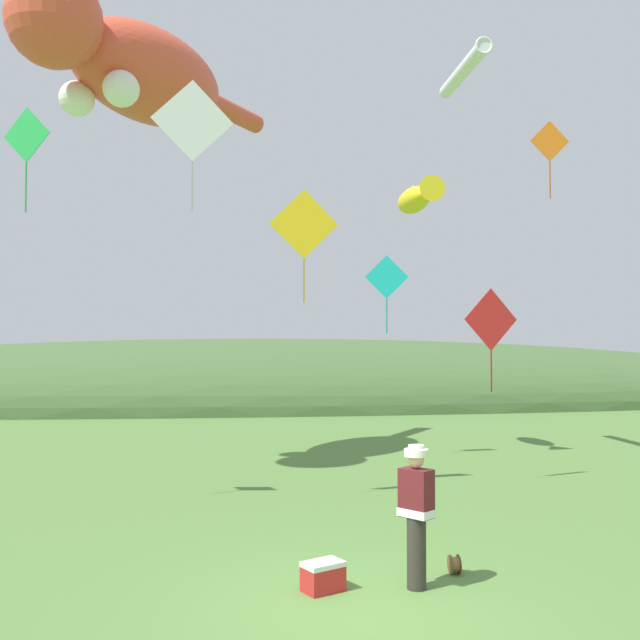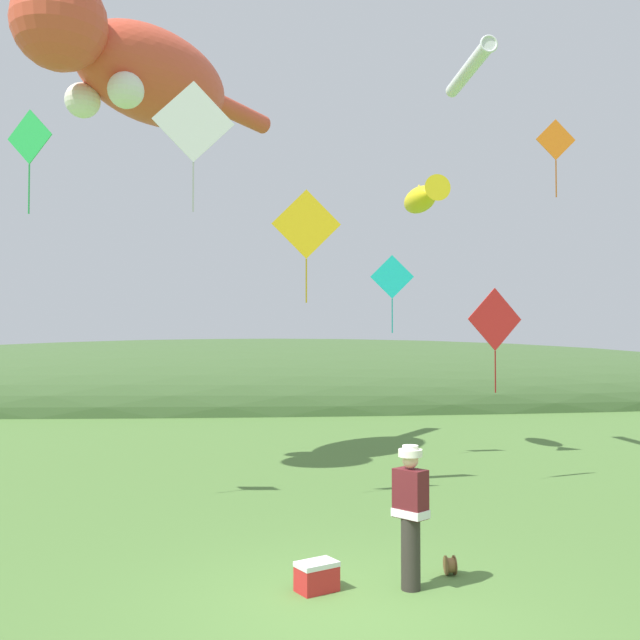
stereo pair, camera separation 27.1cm
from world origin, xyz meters
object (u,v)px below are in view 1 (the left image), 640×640
at_px(kite_spool, 454,564).
at_px(kite_diamond_green, 27,136).
at_px(festival_attendant, 416,511).
at_px(picnic_cooler, 323,576).
at_px(kite_tube_streamer, 464,70).
at_px(kite_fish_windsock, 417,198).
at_px(kite_diamond_teal, 387,278).
at_px(kite_diamond_white, 193,121).
at_px(kite_diamond_orange, 550,142).
at_px(kite_diamond_gold, 304,225).
at_px(kite_giant_cat, 131,68).
at_px(kite_diamond_red, 491,320).

xyz_separation_m(kite_spool, kite_diamond_green, (-6.59, 3.96, 6.61)).
distance_m(festival_attendant, kite_diamond_green, 9.42).
bearing_deg(picnic_cooler, kite_spool, 13.56).
bearing_deg(kite_tube_streamer, kite_fish_windsock, 126.27).
distance_m(picnic_cooler, kite_diamond_teal, 10.94).
xyz_separation_m(festival_attendant, kite_diamond_green, (-5.95, 4.45, 5.78)).
distance_m(festival_attendant, picnic_cooler, 1.40).
bearing_deg(kite_diamond_white, kite_diamond_green, 174.74).
xyz_separation_m(kite_spool, kite_diamond_orange, (4.72, 7.14, 7.80)).
distance_m(festival_attendant, kite_diamond_gold, 7.33).
distance_m(kite_giant_cat, kite_diamond_gold, 6.55).
bearing_deg(kite_diamond_green, kite_fish_windsock, 33.35).
distance_m(kite_spool, kite_diamond_gold, 7.61).
bearing_deg(kite_diamond_green, kite_tube_streamer, 24.84).
bearing_deg(kite_diamond_red, kite_fish_windsock, 98.22).
xyz_separation_m(festival_attendant, kite_tube_streamer, (3.63, 8.89, 9.14)).
height_order(kite_spool, kite_tube_streamer, kite_tube_streamer).
distance_m(kite_diamond_green, kite_diamond_white, 2.97).
relative_size(festival_attendant, kite_giant_cat, 0.23).
bearing_deg(kite_fish_windsock, kite_diamond_green, -146.65).
relative_size(kite_spool, kite_tube_streamer, 0.08).
bearing_deg(kite_giant_cat, kite_diamond_red, -18.26).
relative_size(kite_spool, kite_fish_windsock, 0.10).
height_order(kite_tube_streamer, kite_diamond_gold, kite_tube_streamer).
height_order(festival_attendant, kite_spool, festival_attendant).
xyz_separation_m(kite_giant_cat, kite_tube_streamer, (8.39, 0.09, 0.37)).
xyz_separation_m(kite_spool, kite_giant_cat, (-5.40, 8.31, 9.59)).
height_order(kite_spool, kite_fish_windsock, kite_fish_windsock).
distance_m(kite_diamond_white, kite_diamond_gold, 3.09).
xyz_separation_m(kite_giant_cat, kite_diamond_gold, (3.92, -3.08, -4.25)).
bearing_deg(kite_diamond_teal, picnic_cooler, -106.93).
relative_size(kite_giant_cat, kite_diamond_teal, 3.73).
bearing_deg(kite_diamond_white, kite_fish_windsock, 46.23).
xyz_separation_m(kite_diamond_teal, kite_diamond_orange, (3.63, -1.93, 3.17)).
xyz_separation_m(kite_diamond_green, kite_diamond_teal, (7.68, 5.12, -1.99)).
relative_size(kite_spool, kite_diamond_white, 0.10).
height_order(festival_attendant, kite_diamond_teal, kite_diamond_teal).
bearing_deg(picnic_cooler, kite_diamond_teal, 73.07).
relative_size(kite_diamond_green, kite_diamond_orange, 1.00).
distance_m(picnic_cooler, kite_diamond_orange, 12.64).
xyz_separation_m(picnic_cooler, kite_diamond_teal, (2.89, 9.51, 4.57)).
height_order(kite_giant_cat, kite_fish_windsock, kite_giant_cat).
bearing_deg(kite_diamond_teal, kite_diamond_white, -131.35).
xyz_separation_m(festival_attendant, kite_giant_cat, (-4.76, 8.80, 8.76)).
height_order(festival_attendant, kite_diamond_orange, kite_diamond_orange).
distance_m(kite_giant_cat, kite_fish_windsock, 8.05).
distance_m(festival_attendant, kite_fish_windsock, 12.12).
relative_size(kite_spool, kite_diamond_teal, 0.12).
distance_m(kite_tube_streamer, kite_diamond_teal, 5.71).
bearing_deg(kite_tube_streamer, kite_diamond_green, -155.16).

